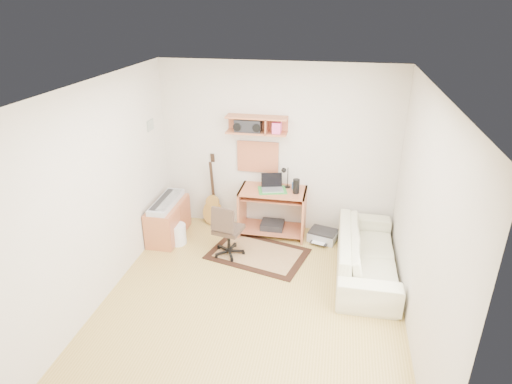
% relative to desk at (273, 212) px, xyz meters
% --- Properties ---
extents(floor, '(3.60, 4.00, 0.01)m').
position_rel_desk_xyz_m(floor, '(0.02, -1.73, -0.38)').
color(floor, tan).
rests_on(floor, ground).
extents(ceiling, '(3.60, 4.00, 0.01)m').
position_rel_desk_xyz_m(ceiling, '(0.02, -1.73, 2.23)').
color(ceiling, white).
rests_on(ceiling, ground).
extents(back_wall, '(3.60, 0.01, 2.60)m').
position_rel_desk_xyz_m(back_wall, '(0.02, 0.28, 0.93)').
color(back_wall, beige).
rests_on(back_wall, ground).
extents(left_wall, '(0.01, 4.00, 2.60)m').
position_rel_desk_xyz_m(left_wall, '(-1.79, -1.73, 0.93)').
color(left_wall, beige).
rests_on(left_wall, ground).
extents(right_wall, '(0.01, 4.00, 2.60)m').
position_rel_desk_xyz_m(right_wall, '(1.82, -1.73, 0.93)').
color(right_wall, beige).
rests_on(right_wall, ground).
extents(wall_shelf, '(0.90, 0.25, 0.26)m').
position_rel_desk_xyz_m(wall_shelf, '(-0.28, 0.15, 1.32)').
color(wall_shelf, '#BC6A42').
rests_on(wall_shelf, back_wall).
extents(cork_board, '(0.64, 0.03, 0.49)m').
position_rel_desk_xyz_m(cork_board, '(-0.28, 0.25, 0.79)').
color(cork_board, tan).
rests_on(cork_board, back_wall).
extents(wall_photo, '(0.02, 0.20, 0.15)m').
position_rel_desk_xyz_m(wall_photo, '(-1.77, -0.23, 1.34)').
color(wall_photo, '#4C8CBF').
rests_on(wall_photo, left_wall).
extents(desk, '(1.00, 0.55, 0.75)m').
position_rel_desk_xyz_m(desk, '(0.00, 0.00, 0.00)').
color(desk, '#BC6A42').
rests_on(desk, floor).
extents(laptop, '(0.39, 0.39, 0.24)m').
position_rel_desk_xyz_m(laptop, '(-0.01, -0.02, 0.50)').
color(laptop, silver).
rests_on(laptop, desk).
extents(speaker, '(0.10, 0.10, 0.22)m').
position_rel_desk_xyz_m(speaker, '(0.35, -0.05, 0.49)').
color(speaker, black).
rests_on(speaker, desk).
extents(desk_lamp, '(0.11, 0.11, 0.33)m').
position_rel_desk_xyz_m(desk_lamp, '(0.20, 0.14, 0.54)').
color(desk_lamp, black).
rests_on(desk_lamp, desk).
extents(pencil_cup, '(0.07, 0.07, 0.10)m').
position_rel_desk_xyz_m(pencil_cup, '(0.31, 0.10, 0.43)').
color(pencil_cup, '#3561A0').
rests_on(pencil_cup, desk).
extents(boombox, '(0.39, 0.18, 0.20)m').
position_rel_desk_xyz_m(boombox, '(-0.41, 0.15, 1.30)').
color(boombox, black).
rests_on(boombox, wall_shelf).
extents(rug, '(1.53, 1.20, 0.02)m').
position_rel_desk_xyz_m(rug, '(-0.11, -0.64, -0.37)').
color(rug, tan).
rests_on(rug, floor).
extents(task_chair, '(0.49, 0.49, 0.82)m').
position_rel_desk_xyz_m(task_chair, '(-0.52, -0.72, 0.04)').
color(task_chair, '#392B21').
rests_on(task_chair, floor).
extents(cabinet, '(0.40, 0.90, 0.55)m').
position_rel_desk_xyz_m(cabinet, '(-1.56, -0.39, -0.10)').
color(cabinet, '#BC6A42').
rests_on(cabinet, floor).
extents(music_keyboard, '(0.27, 0.87, 0.08)m').
position_rel_desk_xyz_m(music_keyboard, '(-1.56, -0.39, 0.21)').
color(music_keyboard, '#B2B5BA').
rests_on(music_keyboard, cabinet).
extents(guitar, '(0.32, 0.20, 1.18)m').
position_rel_desk_xyz_m(guitar, '(-1.00, 0.13, 0.22)').
color(guitar, '#AD7E35').
rests_on(guitar, floor).
extents(waste_basket, '(0.33, 0.33, 0.31)m').
position_rel_desk_xyz_m(waste_basket, '(-1.35, -0.56, -0.22)').
color(waste_basket, white).
rests_on(waste_basket, floor).
extents(printer, '(0.48, 0.42, 0.16)m').
position_rel_desk_xyz_m(printer, '(0.79, -0.05, -0.29)').
color(printer, '#A5A8AA').
rests_on(printer, floor).
extents(sofa, '(0.57, 1.94, 0.76)m').
position_rel_desk_xyz_m(sofa, '(1.40, -0.79, 0.00)').
color(sofa, beige).
rests_on(sofa, floor).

